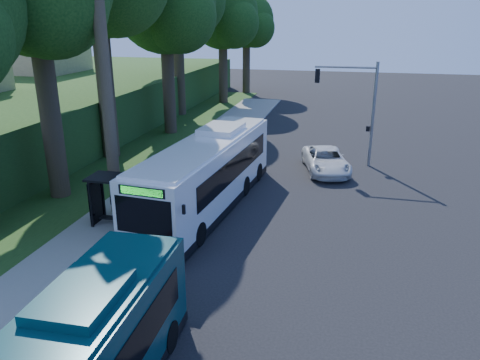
# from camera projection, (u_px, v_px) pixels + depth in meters

# --- Properties ---
(ground) EXTENTS (140.00, 140.00, 0.00)m
(ground) POSITION_uv_depth(u_px,v_px,m) (277.00, 216.00, 24.10)
(ground) COLOR black
(ground) RESTS_ON ground
(sidewalk) EXTENTS (4.50, 70.00, 0.12)m
(sidewalk) POSITION_uv_depth(u_px,v_px,m) (145.00, 203.00, 25.65)
(sidewalk) COLOR gray
(sidewalk) RESTS_ON ground
(red_curb) EXTENTS (0.25, 30.00, 0.13)m
(red_curb) POSITION_uv_depth(u_px,v_px,m) (156.00, 239.00, 21.48)
(red_curb) COLOR maroon
(red_curb) RESTS_ON ground
(grass_verge) EXTENTS (8.00, 70.00, 0.06)m
(grass_verge) POSITION_uv_depth(u_px,v_px,m) (98.00, 169.00, 31.49)
(grass_verge) COLOR #234719
(grass_verge) RESTS_ON ground
(bus_shelter) EXTENTS (3.20, 1.51, 2.55)m
(bus_shelter) POSITION_uv_depth(u_px,v_px,m) (119.00, 191.00, 22.44)
(bus_shelter) COLOR black
(bus_shelter) RESTS_ON ground
(stop_sign_pole) EXTENTS (0.35, 0.06, 3.17)m
(stop_sign_pole) POSITION_uv_depth(u_px,v_px,m) (135.00, 205.00, 19.98)
(stop_sign_pole) COLOR gray
(stop_sign_pole) RESTS_ON ground
(traffic_signal_pole) EXTENTS (4.10, 0.30, 7.00)m
(traffic_signal_pole) POSITION_uv_depth(u_px,v_px,m) (358.00, 101.00, 31.01)
(traffic_signal_pole) COLOR gray
(traffic_signal_pole) RESTS_ON ground
(hillside_backdrop) EXTENTS (24.00, 60.00, 8.80)m
(hillside_backdrop) POSITION_uv_depth(u_px,v_px,m) (20.00, 101.00, 42.85)
(hillside_backdrop) COLOR #234719
(hillside_backdrop) RESTS_ON ground
(tree_2) EXTENTS (8.82, 8.40, 15.12)m
(tree_2) POSITION_uv_depth(u_px,v_px,m) (166.00, 7.00, 37.91)
(tree_2) COLOR #382B1E
(tree_2) RESTS_ON ground
(tree_4) EXTENTS (8.40, 8.00, 14.14)m
(tree_4) POSITION_uv_depth(u_px,v_px,m) (223.00, 17.00, 52.75)
(tree_4) COLOR #382B1E
(tree_4) RESTS_ON ground
(tree_5) EXTENTS (7.35, 7.00, 12.86)m
(tree_5) POSITION_uv_depth(u_px,v_px,m) (247.00, 23.00, 60.14)
(tree_5) COLOR #382B1E
(tree_5) RESTS_ON ground
(white_bus) EXTENTS (4.05, 13.59, 3.99)m
(white_bus) POSITION_uv_depth(u_px,v_px,m) (208.00, 172.00, 24.68)
(white_bus) COLOR white
(white_bus) RESTS_ON ground
(pickup) EXTENTS (3.83, 5.98, 1.54)m
(pickup) POSITION_uv_depth(u_px,v_px,m) (326.00, 160.00, 30.81)
(pickup) COLOR silver
(pickup) RESTS_ON ground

